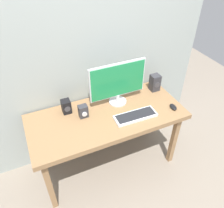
{
  "coord_description": "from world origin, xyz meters",
  "views": [
    {
      "loc": [
        -0.64,
        -1.55,
        2.24
      ],
      "look_at": [
        0.06,
        0.0,
        0.88
      ],
      "focal_mm": 36.55,
      "sensor_mm": 36.0,
      "label": 1
    }
  ],
  "objects_px": {
    "keyboard_primary": "(135,116)",
    "speaker_right": "(155,83)",
    "desk": "(107,121)",
    "monitor": "(118,82)",
    "speaker_left": "(66,106)",
    "mouse": "(173,107)",
    "audio_controller": "(83,111)"
  },
  "relations": [
    {
      "from": "audio_controller",
      "to": "speaker_right",
      "type": "bearing_deg",
      "value": 6.9
    },
    {
      "from": "keyboard_primary",
      "to": "speaker_right",
      "type": "relative_size",
      "value": 2.26
    },
    {
      "from": "speaker_left",
      "to": "speaker_right",
      "type": "bearing_deg",
      "value": -1.34
    },
    {
      "from": "mouse",
      "to": "audio_controller",
      "type": "height_order",
      "value": "audio_controller"
    },
    {
      "from": "desk",
      "to": "audio_controller",
      "type": "bearing_deg",
      "value": 160.68
    },
    {
      "from": "keyboard_primary",
      "to": "audio_controller",
      "type": "height_order",
      "value": "audio_controller"
    },
    {
      "from": "monitor",
      "to": "keyboard_primary",
      "type": "xyz_separation_m",
      "value": [
        0.06,
        -0.29,
        -0.23
      ]
    },
    {
      "from": "monitor",
      "to": "mouse",
      "type": "bearing_deg",
      "value": -35.02
    },
    {
      "from": "speaker_left",
      "to": "audio_controller",
      "type": "height_order",
      "value": "speaker_left"
    },
    {
      "from": "speaker_left",
      "to": "audio_controller",
      "type": "xyz_separation_m",
      "value": [
        0.13,
        -0.13,
        -0.01
      ]
    },
    {
      "from": "speaker_right",
      "to": "audio_controller",
      "type": "distance_m",
      "value": 0.87
    },
    {
      "from": "keyboard_primary",
      "to": "speaker_right",
      "type": "xyz_separation_m",
      "value": [
        0.41,
        0.32,
        0.08
      ]
    },
    {
      "from": "desk",
      "to": "audio_controller",
      "type": "distance_m",
      "value": 0.27
    },
    {
      "from": "monitor",
      "to": "keyboard_primary",
      "type": "distance_m",
      "value": 0.37
    },
    {
      "from": "monitor",
      "to": "speaker_right",
      "type": "bearing_deg",
      "value": 3.4
    },
    {
      "from": "monitor",
      "to": "audio_controller",
      "type": "distance_m",
      "value": 0.44
    },
    {
      "from": "speaker_right",
      "to": "desk",
      "type": "bearing_deg",
      "value": -164.62
    },
    {
      "from": "monitor",
      "to": "speaker_left",
      "type": "bearing_deg",
      "value": 174.47
    },
    {
      "from": "speaker_right",
      "to": "audio_controller",
      "type": "height_order",
      "value": "speaker_right"
    },
    {
      "from": "mouse",
      "to": "speaker_left",
      "type": "relative_size",
      "value": 0.72
    },
    {
      "from": "speaker_right",
      "to": "keyboard_primary",
      "type": "bearing_deg",
      "value": -142.16
    },
    {
      "from": "monitor",
      "to": "speaker_right",
      "type": "relative_size",
      "value": 3.15
    },
    {
      "from": "monitor",
      "to": "speaker_left",
      "type": "distance_m",
      "value": 0.56
    },
    {
      "from": "keyboard_primary",
      "to": "speaker_left",
      "type": "xyz_separation_m",
      "value": [
        -0.58,
        0.34,
        0.06
      ]
    },
    {
      "from": "keyboard_primary",
      "to": "speaker_left",
      "type": "bearing_deg",
      "value": 149.56
    },
    {
      "from": "monitor",
      "to": "speaker_left",
      "type": "xyz_separation_m",
      "value": [
        -0.53,
        0.05,
        -0.17
      ]
    },
    {
      "from": "monitor",
      "to": "audio_controller",
      "type": "bearing_deg",
      "value": -169.03
    },
    {
      "from": "speaker_left",
      "to": "monitor",
      "type": "bearing_deg",
      "value": -5.53
    },
    {
      "from": "keyboard_primary",
      "to": "speaker_left",
      "type": "distance_m",
      "value": 0.68
    },
    {
      "from": "mouse",
      "to": "speaker_left",
      "type": "bearing_deg",
      "value": 166.7
    },
    {
      "from": "mouse",
      "to": "speaker_left",
      "type": "distance_m",
      "value": 1.07
    },
    {
      "from": "desk",
      "to": "monitor",
      "type": "xyz_separation_m",
      "value": [
        0.18,
        0.15,
        0.32
      ]
    }
  ]
}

